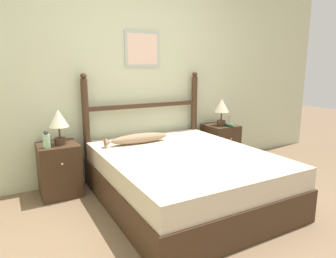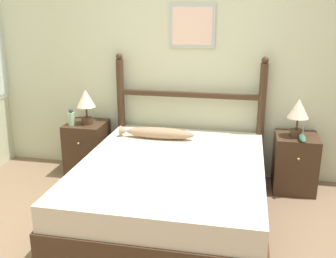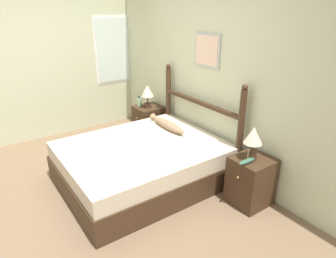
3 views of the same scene
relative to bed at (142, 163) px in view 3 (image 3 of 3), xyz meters
name	(u,v)px [view 3 (image 3 of 3)]	position (x,y,z in m)	size (l,w,h in m)	color
ground_plane	(91,196)	(-0.06, -0.68, -0.25)	(16.00, 16.00, 0.00)	#7A6047
wall_back	(205,73)	(-0.06, 1.05, 1.02)	(6.40, 0.08, 2.55)	beige
wall_left	(34,62)	(-2.19, -0.66, 1.02)	(0.08, 6.40, 2.55)	beige
bed	(142,163)	(0.00, 0.00, 0.00)	(1.57, 1.94, 0.51)	#3D2819
headboard	(199,116)	(0.00, 0.93, 0.44)	(1.57, 0.08, 1.30)	#3D2819
nightstand_left	(149,123)	(-1.10, 0.77, 0.03)	(0.41, 0.45, 0.57)	#3D2819
nightstand_right	(251,181)	(1.10, 0.77, 0.03)	(0.41, 0.45, 0.57)	#3D2819
table_lamp_left	(147,92)	(-1.07, 0.75, 0.56)	(0.20, 0.20, 0.37)	#422D1E
table_lamp_right	(253,138)	(1.08, 0.75, 0.56)	(0.20, 0.20, 0.37)	#422D1E
bottle	(139,101)	(-1.21, 0.67, 0.39)	(0.07, 0.07, 0.18)	#99C699
model_boat	(247,161)	(1.13, 0.64, 0.34)	(0.06, 0.24, 0.15)	#386651
fish_pillow	(168,125)	(-0.26, 0.57, 0.32)	(0.75, 0.14, 0.11)	#997A5B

